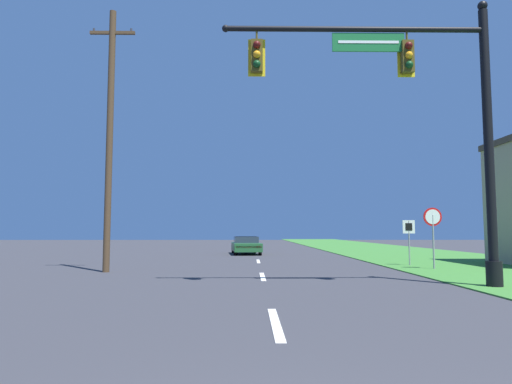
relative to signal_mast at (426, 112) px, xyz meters
The scene contains 7 objects.
grass_verge_right 20.65m from the signal_mast, 72.96° to the left, with size 10.00×110.00×0.04m.
road_center_line 13.07m from the signal_mast, 112.50° to the left, with size 0.16×34.80×0.01m.
signal_mast is the anchor object (origin of this frame).
car_ahead 20.03m from the signal_mast, 105.83° to the left, with size 2.19×4.76×1.19m.
stop_sign 7.14m from the signal_mast, 67.32° to the left, with size 0.76×0.07×2.50m.
route_sign_post 8.87m from the signal_mast, 74.69° to the left, with size 0.55×0.06×2.03m.
utility_pole_near 11.75m from the signal_mast, 154.67° to the left, with size 1.80×0.26×10.44m.
Camera 1 is at (-0.44, -1.96, 1.58)m, focal length 32.00 mm.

